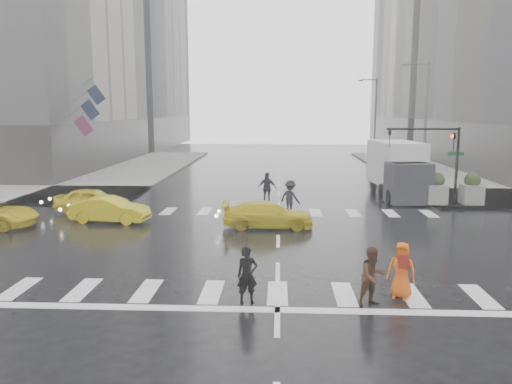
{
  "coord_description": "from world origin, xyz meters",
  "views": [
    {
      "loc": [
        0.02,
        -20.36,
        5.47
      ],
      "look_at": [
        -1.02,
        2.0,
        1.76
      ],
      "focal_mm": 35.0,
      "sensor_mm": 36.0,
      "label": 1
    }
  ],
  "objects_px": {
    "pedestrian_orange": "(402,270)",
    "taxi_mid": "(110,210)",
    "traffic_signal_pole": "(440,150)",
    "box_truck": "(399,168)",
    "taxi_front": "(92,201)",
    "pedestrian_brown": "(373,276)"
  },
  "relations": [
    {
      "from": "traffic_signal_pole",
      "to": "pedestrian_brown",
      "type": "bearing_deg",
      "value": -113.17
    },
    {
      "from": "taxi_mid",
      "to": "taxi_front",
      "type": "bearing_deg",
      "value": 44.19
    },
    {
      "from": "taxi_front",
      "to": "box_truck",
      "type": "height_order",
      "value": "box_truck"
    },
    {
      "from": "pedestrian_orange",
      "to": "taxi_mid",
      "type": "distance_m",
      "value": 15.14
    },
    {
      "from": "taxi_mid",
      "to": "box_truck",
      "type": "xyz_separation_m",
      "value": [
        15.74,
        7.71,
        1.22
      ]
    },
    {
      "from": "pedestrian_brown",
      "to": "pedestrian_orange",
      "type": "xyz_separation_m",
      "value": [
        0.95,
        0.61,
        -0.0
      ]
    },
    {
      "from": "taxi_front",
      "to": "taxi_mid",
      "type": "bearing_deg",
      "value": -142.66
    },
    {
      "from": "pedestrian_orange",
      "to": "taxi_mid",
      "type": "height_order",
      "value": "pedestrian_orange"
    },
    {
      "from": "traffic_signal_pole",
      "to": "box_truck",
      "type": "height_order",
      "value": "traffic_signal_pole"
    },
    {
      "from": "taxi_mid",
      "to": "box_truck",
      "type": "height_order",
      "value": "box_truck"
    },
    {
      "from": "pedestrian_brown",
      "to": "taxi_mid",
      "type": "distance_m",
      "value": 14.81
    },
    {
      "from": "taxi_mid",
      "to": "pedestrian_orange",
      "type": "bearing_deg",
      "value": -122.13
    },
    {
      "from": "traffic_signal_pole",
      "to": "taxi_mid",
      "type": "xyz_separation_m",
      "value": [
        -17.25,
        -4.79,
        -2.59
      ]
    },
    {
      "from": "pedestrian_brown",
      "to": "taxi_mid",
      "type": "relative_size",
      "value": 0.44
    },
    {
      "from": "pedestrian_orange",
      "to": "box_truck",
      "type": "xyz_separation_m",
      "value": [
        3.88,
        17.11,
        1.0
      ]
    },
    {
      "from": "traffic_signal_pole",
      "to": "pedestrian_orange",
      "type": "distance_m",
      "value": 15.37
    },
    {
      "from": "traffic_signal_pole",
      "to": "taxi_mid",
      "type": "distance_m",
      "value": 18.08
    },
    {
      "from": "taxi_front",
      "to": "box_truck",
      "type": "relative_size",
      "value": 0.6
    },
    {
      "from": "pedestrian_brown",
      "to": "taxi_mid",
      "type": "bearing_deg",
      "value": 111.75
    },
    {
      "from": "pedestrian_orange",
      "to": "box_truck",
      "type": "relative_size",
      "value": 0.26
    },
    {
      "from": "traffic_signal_pole",
      "to": "taxi_front",
      "type": "relative_size",
      "value": 1.16
    },
    {
      "from": "pedestrian_orange",
      "to": "taxi_front",
      "type": "xyz_separation_m",
      "value": [
        -13.58,
        11.62,
        -0.18
      ]
    }
  ]
}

